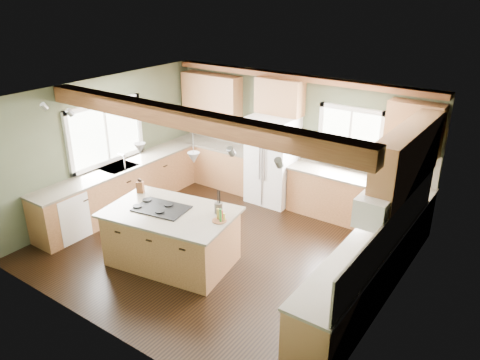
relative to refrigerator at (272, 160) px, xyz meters
The scene contains 37 objects.
floor 2.32m from the refrigerator, 81.95° to the right, with size 5.60×5.60×0.00m, color black.
ceiling 2.73m from the refrigerator, 81.95° to the right, with size 5.60×5.60×0.00m, color silver.
wall_back 0.63m from the refrigerator, 51.71° to the left, with size 5.60×5.60×0.00m, color #424833.
wall_left 3.30m from the refrigerator, 139.70° to the right, with size 5.00×5.00×0.00m, color #424833.
wall_right 3.78m from the refrigerator, 34.37° to the right, with size 5.00×5.00×0.00m, color #424833.
ceiling_beam 3.30m from the refrigerator, 84.07° to the right, with size 5.55×0.26×0.26m, color #5C2D1A.
soffit_trim 1.69m from the refrigerator, 43.03° to the left, with size 5.55×0.20×0.10m, color #5C2D1A.
backsplash_back 0.57m from the refrigerator, 50.58° to the left, with size 5.58×0.03×0.58m, color brown.
backsplash_right 3.73m from the refrigerator, 33.86° to the right, with size 0.03×3.70×0.58m, color brown.
base_cab_back_left 1.56m from the refrigerator, behind, with size 2.02×0.60×0.88m, color brown.
counter_back_left 1.49m from the refrigerator, behind, with size 2.06×0.64×0.04m, color #4F463A.
base_cab_back_right 1.85m from the refrigerator, ahead, with size 2.62×0.60×0.88m, color brown.
counter_back_right 1.79m from the refrigerator, ahead, with size 2.66×0.64×0.04m, color #4F463A.
base_cab_left 3.06m from the refrigerator, 136.74° to the right, with size 0.60×3.70×0.88m, color brown.
counter_left 3.02m from the refrigerator, 136.74° to the right, with size 0.64×3.74×0.04m, color #4F463A.
base_cab_right 3.51m from the refrigerator, 36.47° to the right, with size 0.60×3.70×0.88m, color brown.
counter_right 3.48m from the refrigerator, 36.47° to the right, with size 0.64×3.74×0.04m, color #4F463A.
upper_cab_back_left 2.00m from the refrigerator, behind, with size 1.40×0.35×0.90m, color brown.
upper_cab_over_fridge 1.27m from the refrigerator, 90.00° to the left, with size 0.96×0.35×0.70m, color brown.
upper_cab_right 3.34m from the refrigerator, 22.64° to the right, with size 0.35×2.20×0.90m, color brown.
upper_cab_back_corner 2.81m from the refrigerator, ahead, with size 0.90×0.35×0.90m, color brown.
window_left 3.30m from the refrigerator, 140.15° to the right, with size 0.04×1.60×1.05m, color white.
window_back 1.63m from the refrigerator, 13.94° to the left, with size 1.10×0.04×1.00m, color white.
sink 3.02m from the refrigerator, 136.74° to the right, with size 0.50×0.65×0.03m, color #262628.
faucet 2.90m from the refrigerator, 134.30° to the right, with size 0.02×0.02×0.28m, color #B2B2B7.
dishwasher 4.05m from the refrigerator, 123.02° to the right, with size 0.60×0.60×0.84m, color white.
oven 4.40m from the refrigerator, 50.38° to the right, with size 0.60×0.72×0.84m, color white.
microwave 3.66m from the refrigerator, 37.00° to the right, with size 0.40×0.70×0.38m, color white.
pendant_left 3.18m from the refrigerator, 100.79° to the right, with size 0.18×0.18×0.16m, color #B2B2B7.
pendant_right 3.00m from the refrigerator, 82.59° to the right, with size 0.18×0.18×0.16m, color #B2B2B7.
refrigerator is the anchor object (origin of this frame).
island 2.93m from the refrigerator, 91.98° to the right, with size 1.89×1.15×0.88m, color olive.
island_top 2.89m from the refrigerator, 91.98° to the right, with size 2.01×1.28×0.04m, color #4F463A.
cooktop 2.93m from the refrigerator, 95.00° to the right, with size 0.82×0.55×0.02m, color black.
knife_block 2.84m from the refrigerator, 110.30° to the right, with size 0.12×0.09×0.19m, color brown.
utensil_crock 2.57m from the refrigerator, 77.36° to the right, with size 0.13×0.13×0.17m, color #3E3832.
bottle_tray 2.81m from the refrigerator, 74.93° to the right, with size 0.22×0.22×0.20m, color #57361A, non-canonical shape.
Camera 1 is at (4.23, -5.45, 4.23)m, focal length 35.00 mm.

